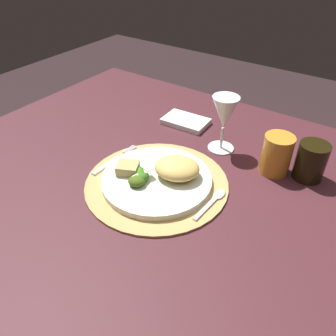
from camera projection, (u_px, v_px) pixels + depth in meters
dining_table at (185, 228)px, 0.94m from camera, size 1.44×1.04×0.76m
placemat at (157, 183)px, 0.85m from camera, size 0.36×0.36×0.01m
dinner_plate at (157, 180)px, 0.85m from camera, size 0.28×0.28×0.02m
pasta_serving at (176, 169)px, 0.83m from camera, size 0.14×0.13×0.05m
salad_greens at (139, 177)px, 0.83m from camera, size 0.07×0.08×0.03m
bread_piece at (128, 168)px, 0.85m from camera, size 0.07×0.07×0.02m
fork at (113, 161)px, 0.92m from camera, size 0.02×0.17×0.00m
spoon at (214, 199)px, 0.80m from camera, size 0.02×0.13×0.01m
napkin at (186, 121)px, 1.10m from camera, size 0.15×0.10×0.02m
wine_glass at (224, 115)px, 0.92m from camera, size 0.08×0.08×0.16m
amber_tumbler at (276, 155)px, 0.87m from camera, size 0.08×0.08×0.11m
dark_tumbler at (311, 161)px, 0.85m from camera, size 0.08×0.08×0.10m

